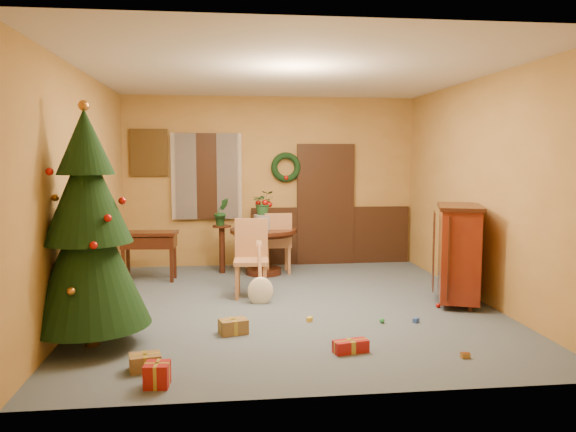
{
  "coord_description": "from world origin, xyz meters",
  "views": [
    {
      "loc": [
        -0.84,
        -6.92,
        1.87
      ],
      "look_at": [
        0.02,
        0.4,
        1.1
      ],
      "focal_mm": 35.0,
      "sensor_mm": 36.0,
      "label": 1
    }
  ],
  "objects": [
    {
      "name": "gift_c",
      "position": [
        -0.74,
        -1.08,
        0.08
      ],
      "size": [
        0.33,
        0.27,
        0.16
      ],
      "color": "brown",
      "rests_on": "floor"
    },
    {
      "name": "guitar",
      "position": [
        -0.37,
        0.12,
        0.39
      ],
      "size": [
        0.37,
        0.53,
        0.76
      ],
      "primitive_type": null,
      "rotation": [
        -0.49,
        0.0,
        -0.08
      ],
      "color": "beige",
      "rests_on": "floor"
    },
    {
      "name": "toy_a",
      "position": [
        1.33,
        -0.92,
        0.03
      ],
      "size": [
        0.09,
        0.09,
        0.05
      ],
      "primitive_type": "cube",
      "rotation": [
        0.0,
        0.0,
        0.84
      ],
      "color": "#284FB0",
      "rests_on": "floor"
    },
    {
      "name": "toy_b",
      "position": [
        0.94,
        -0.9,
        0.03
      ],
      "size": [
        0.06,
        0.06,
        0.06
      ],
      "primitive_type": "sphere",
      "color": "#268C44",
      "rests_on": "floor"
    },
    {
      "name": "gift_d",
      "position": [
        0.37,
        -1.8,
        0.06
      ],
      "size": [
        0.36,
        0.21,
        0.12
      ],
      "color": "maroon",
      "rests_on": "floor"
    },
    {
      "name": "chair_near",
      "position": [
        -0.46,
        0.56,
        0.56
      ],
      "size": [
        0.48,
        0.48,
        1.04
      ],
      "color": "#A26540",
      "rests_on": "floor"
    },
    {
      "name": "gift_b",
      "position": [
        -1.39,
        -2.4,
        0.1
      ],
      "size": [
        0.21,
        0.21,
        0.2
      ],
      "color": "maroon",
      "rests_on": "floor"
    },
    {
      "name": "chair_far",
      "position": [
        0.03,
        1.94,
        0.53
      ],
      "size": [
        0.44,
        0.44,
        0.99
      ],
      "color": "#A26540",
      "rests_on": "floor"
    },
    {
      "name": "centerpiece_plant",
      "position": [
        -0.2,
        1.93,
        1.15
      ],
      "size": [
        0.35,
        0.3,
        0.38
      ],
      "primitive_type": "imported",
      "color": "#1E4C23",
      "rests_on": "urn"
    },
    {
      "name": "urn",
      "position": [
        -0.2,
        1.93,
        0.85
      ],
      "size": [
        0.31,
        0.31,
        0.23
      ],
      "primitive_type": "cylinder",
      "color": "slate",
      "rests_on": "dining_table"
    },
    {
      "name": "gift_a",
      "position": [
        -1.54,
        -2.02,
        0.07
      ],
      "size": [
        0.3,
        0.25,
        0.14
      ],
      "color": "brown",
      "rests_on": "floor"
    },
    {
      "name": "christmas_tree",
      "position": [
        -2.15,
        -1.29,
        1.15
      ],
      "size": [
        1.17,
        1.17,
        2.42
      ],
      "color": "#382111",
      "rests_on": "floor"
    },
    {
      "name": "toy_e",
      "position": [
        1.4,
        -2.07,
        0.03
      ],
      "size": [
        0.08,
        0.06,
        0.05
      ],
      "primitive_type": "cube",
      "rotation": [
        0.0,
        0.0,
        0.1
      ],
      "color": "#C1792D",
      "rests_on": "floor"
    },
    {
      "name": "room_envelope",
      "position": [
        0.21,
        2.7,
        1.12
      ],
      "size": [
        5.5,
        5.5,
        5.5
      ],
      "color": "#3B4756",
      "rests_on": "ground"
    },
    {
      "name": "toy_c",
      "position": [
        0.13,
        -0.74,
        0.03
      ],
      "size": [
        0.08,
        0.09,
        0.05
      ],
      "primitive_type": "cube",
      "rotation": [
        0.0,
        0.0,
        1.06
      ],
      "color": "gold",
      "rests_on": "floor"
    },
    {
      "name": "stand_plant",
      "position": [
        -0.86,
        2.1,
        1.0
      ],
      "size": [
        0.3,
        0.28,
        0.44
      ],
      "primitive_type": "imported",
      "rotation": [
        0.0,
        0.0,
        0.41
      ],
      "color": "#19471E",
      "rests_on": "plant_stand"
    },
    {
      "name": "dining_table",
      "position": [
        -0.2,
        1.93,
        0.51
      ],
      "size": [
        1.07,
        1.07,
        0.73
      ],
      "color": "black",
      "rests_on": "floor"
    },
    {
      "name": "writing_desk",
      "position": [
        -1.95,
        1.67,
        0.56
      ],
      "size": [
        0.87,
        0.48,
        0.75
      ],
      "color": "black",
      "rests_on": "floor"
    },
    {
      "name": "sideboard",
      "position": [
        2.15,
        -0.16,
        0.68
      ],
      "size": [
        0.82,
        1.11,
        1.27
      ],
      "color": "#5E110A",
      "rests_on": "floor"
    },
    {
      "name": "toy_d",
      "position": [
        1.82,
        -0.36,
        0.03
      ],
      "size": [
        0.06,
        0.06,
        0.06
      ],
      "primitive_type": "sphere",
      "color": "#AA120B",
      "rests_on": "floor"
    },
    {
      "name": "plant_stand",
      "position": [
        -0.86,
        2.1,
        0.48
      ],
      "size": [
        0.3,
        0.3,
        0.78
      ],
      "color": "black",
      "rests_on": "floor"
    }
  ]
}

